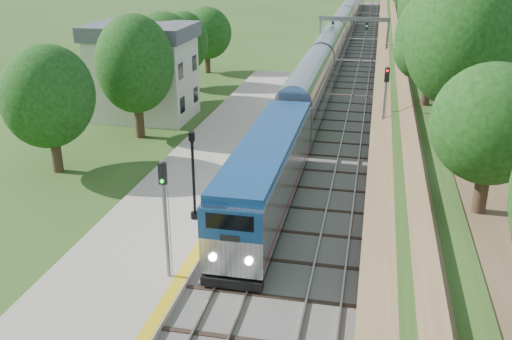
% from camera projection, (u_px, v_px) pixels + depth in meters
% --- Properties ---
extents(trackbed, '(9.50, 170.00, 0.28)m').
position_uv_depth(trackbed, '(350.00, 61.00, 74.28)').
color(trackbed, '#4C4944').
rests_on(trackbed, ground).
extents(platform, '(6.40, 68.00, 0.38)m').
position_uv_depth(platform, '(194.00, 184.00, 35.56)').
color(platform, gray).
rests_on(platform, ground).
extents(yellow_stripe, '(0.55, 68.00, 0.01)m').
position_uv_depth(yellow_stripe, '(238.00, 185.00, 34.94)').
color(yellow_stripe, gold).
rests_on(yellow_stripe, platform).
extents(embankment, '(10.64, 170.00, 11.70)m').
position_uv_depth(embankment, '(417.00, 48.00, 71.98)').
color(embankment, brown).
rests_on(embankment, ground).
extents(station_building, '(8.60, 6.60, 8.00)m').
position_uv_depth(station_building, '(143.00, 71.00, 48.56)').
color(station_building, beige).
rests_on(station_building, ground).
extents(signal_gantry, '(8.40, 0.38, 6.20)m').
position_uv_depth(signal_gantry, '(354.00, 29.00, 67.89)').
color(signal_gantry, slate).
rests_on(signal_gantry, ground).
extents(trees_behind_platform, '(7.82, 53.32, 7.21)m').
position_uv_depth(trees_behind_platform, '(129.00, 93.00, 39.36)').
color(trees_behind_platform, '#332316').
rests_on(trees_behind_platform, ground).
extents(train, '(2.80, 131.55, 4.11)m').
position_uv_depth(train, '(340.00, 34.00, 82.82)').
color(train, black).
rests_on(train, trackbed).
extents(lamppost_far, '(0.48, 0.48, 4.84)m').
position_uv_depth(lamppost_far, '(194.00, 181.00, 29.87)').
color(lamppost_far, black).
rests_on(lamppost_far, platform).
extents(signal_platform, '(0.32, 0.25, 5.47)m').
position_uv_depth(signal_platform, '(165.00, 207.00, 24.07)').
color(signal_platform, slate).
rests_on(signal_platform, platform).
extents(signal_farside, '(0.34, 0.27, 6.12)m').
position_uv_depth(signal_farside, '(385.00, 100.00, 40.34)').
color(signal_farside, slate).
rests_on(signal_farside, ground).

